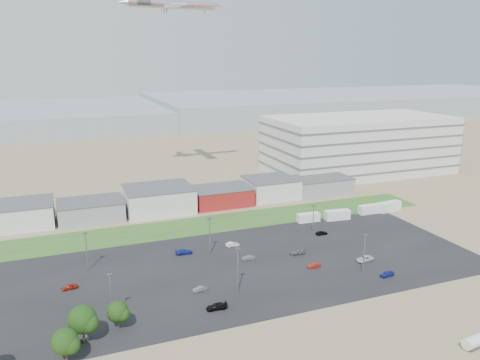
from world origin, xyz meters
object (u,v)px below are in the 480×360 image
storage_tank_nw (474,342)px  parked_car_6 (184,252)px  airliner (172,4)px  box_trailer_a (308,217)px  parked_car_7 (248,258)px  parked_car_10 (76,338)px  parked_car_11 (233,244)px  parked_car_0 (365,259)px  parked_car_8 (322,233)px  parked_car_12 (297,252)px  parked_car_4 (200,289)px  parked_car_1 (314,265)px  parked_car_3 (217,306)px  parked_car_2 (387,274)px  parked_car_5 (70,287)px

storage_tank_nw → parked_car_6: 69.91m
storage_tank_nw → airliner: bearing=98.9°
box_trailer_a → parked_car_7: box_trailer_a is taller
parked_car_10 → parked_car_11: bearing=-57.1°
parked_car_0 → parked_car_6: size_ratio=1.03×
parked_car_0 → parked_car_11: (-28.09, 21.22, -0.03)m
parked_car_8 → parked_car_12: (-13.27, -9.97, -0.02)m
parked_car_4 → parked_car_1: bearing=85.6°
parked_car_6 → airliner: bearing=-8.9°
parked_car_3 → airliner: bearing=174.0°
parked_car_1 → parked_car_11: parked_car_11 is taller
parked_car_4 → parked_car_8: 47.41m
parked_car_3 → parked_car_2: bearing=93.3°
storage_tank_nw → parked_car_2: size_ratio=1.14×
parked_car_11 → parked_car_10: bearing=128.5°
parked_car_7 → parked_car_8: parked_car_8 is taller
storage_tank_nw → parked_car_8: storage_tank_nw is taller
parked_car_5 → parked_car_8: 70.46m
parked_car_7 → storage_tank_nw: bearing=30.1°
parked_car_2 → parked_car_4: (-43.41, 8.97, -0.07)m
parked_car_7 → parked_car_8: 28.00m
parked_car_11 → parked_car_12: bearing=-126.7°
parked_car_1 → parked_car_10: (-56.17, -11.64, 0.06)m
parked_car_1 → parked_car_10: 57.36m
parked_car_0 → parked_car_1: 14.01m
parked_car_1 → parked_car_7: (-13.44, 10.12, -0.01)m
airliner → parked_car_0: bearing=-77.4°
parked_car_0 → parked_car_6: 46.80m
box_trailer_a → parked_car_2: box_trailer_a is taller
box_trailer_a → parked_car_2: 40.54m
parked_car_12 → parked_car_1: bearing=4.0°
parked_car_10 → parked_car_1: bearing=-82.3°
parked_car_5 → parked_car_1: bearing=72.8°
parked_car_5 → parked_car_8: parked_car_8 is taller
storage_tank_nw → parked_car_5: size_ratio=1.22×
box_trailer_a → parked_car_6: 44.36m
parked_car_3 → parked_car_11: bearing=157.8°
parked_car_2 → parked_car_5: bearing=-112.9°
storage_tank_nw → parked_car_7: size_ratio=1.25×
airliner → parked_car_8: 105.22m
parked_car_7 → parked_car_3: bearing=-32.1°
parked_car_5 → parked_car_8: (69.91, 8.76, 0.03)m
parked_car_1 → parked_car_2: (13.72, -10.45, 0.07)m
parked_car_0 → parked_car_10: bearing=-88.7°
parked_car_5 → parked_car_6: size_ratio=0.75×
airliner → parked_car_0: size_ratio=8.89×
parked_car_7 → parked_car_0: bearing=72.2°
airliner → parked_car_5: size_ratio=12.15×
parked_car_2 → parked_car_7: 34.07m
parked_car_2 → parked_car_3: 42.42m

